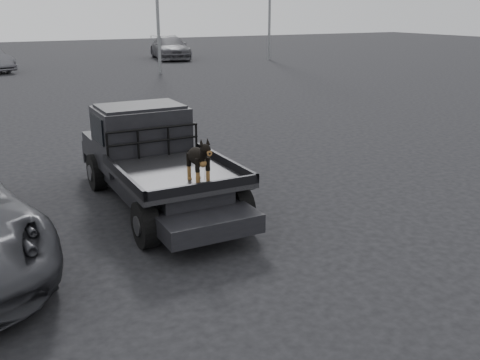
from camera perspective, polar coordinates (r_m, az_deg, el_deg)
ground at (r=8.39m, az=-4.15°, el=-7.78°), size 120.00×120.00×0.00m
flatbed_ute at (r=10.30m, az=-8.64°, el=-0.25°), size 2.00×5.40×0.92m
ute_cab at (r=10.94m, az=-10.53°, el=5.61°), size 1.72×1.30×0.88m
headache_rack at (r=10.28m, az=-9.20°, el=3.96°), size 1.80×0.08×0.55m
dog at (r=8.65m, az=-4.50°, el=2.13°), size 0.32×0.60×0.74m
distant_car_b at (r=41.20m, az=-7.49°, el=13.82°), size 3.28×6.02×1.66m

